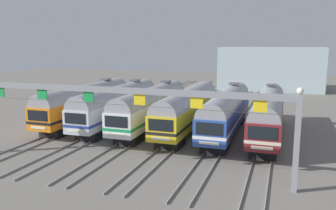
# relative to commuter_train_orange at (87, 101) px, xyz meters

# --- Properties ---
(ground_plane) EXTENTS (160.00, 160.00, 0.00)m
(ground_plane) POSITION_rel_commuter_train_orange_xyz_m (10.72, 0.00, -2.69)
(ground_plane) COLOR slate
(track_bed) EXTENTS (22.95, 70.00, 0.15)m
(track_bed) POSITION_rel_commuter_train_orange_xyz_m (10.72, 17.00, -2.61)
(track_bed) COLOR gray
(track_bed) RESTS_ON ground
(commuter_train_orange) EXTENTS (2.88, 18.06, 5.05)m
(commuter_train_orange) POSITION_rel_commuter_train_orange_xyz_m (0.00, 0.00, 0.00)
(commuter_train_orange) COLOR orange
(commuter_train_orange) RESTS_ON ground
(commuter_train_silver) EXTENTS (2.88, 18.06, 5.05)m
(commuter_train_silver) POSITION_rel_commuter_train_orange_xyz_m (4.29, 0.00, 0.00)
(commuter_train_silver) COLOR silver
(commuter_train_silver) RESTS_ON ground
(commuter_train_white) EXTENTS (2.88, 18.06, 5.05)m
(commuter_train_white) POSITION_rel_commuter_train_orange_xyz_m (8.58, 0.00, 0.00)
(commuter_train_white) COLOR white
(commuter_train_white) RESTS_ON ground
(commuter_train_yellow) EXTENTS (2.88, 18.06, 4.77)m
(commuter_train_yellow) POSITION_rel_commuter_train_orange_xyz_m (12.87, -0.00, -0.00)
(commuter_train_yellow) COLOR gold
(commuter_train_yellow) RESTS_ON ground
(commuter_train_blue) EXTENTS (2.88, 18.06, 5.05)m
(commuter_train_blue) POSITION_rel_commuter_train_orange_xyz_m (17.16, 0.00, 0.00)
(commuter_train_blue) COLOR #284C9E
(commuter_train_blue) RESTS_ON ground
(commuter_train_maroon) EXTENTS (2.88, 18.06, 5.05)m
(commuter_train_maroon) POSITION_rel_commuter_train_orange_xyz_m (21.45, 0.00, 0.00)
(commuter_train_maroon) COLOR maroon
(commuter_train_maroon) RESTS_ON ground
(catenary_gantry) EXTENTS (26.69, 0.44, 6.97)m
(catenary_gantry) POSITION_rel_commuter_train_orange_xyz_m (10.72, -13.50, 2.68)
(catenary_gantry) COLOR gray
(catenary_gantry) RESTS_ON ground
(maintenance_building) EXTENTS (21.01, 10.00, 8.90)m
(maintenance_building) POSITION_rel_commuter_train_orange_xyz_m (19.87, 40.56, 1.76)
(maintenance_building) COLOR #9EB2B7
(maintenance_building) RESTS_ON ground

